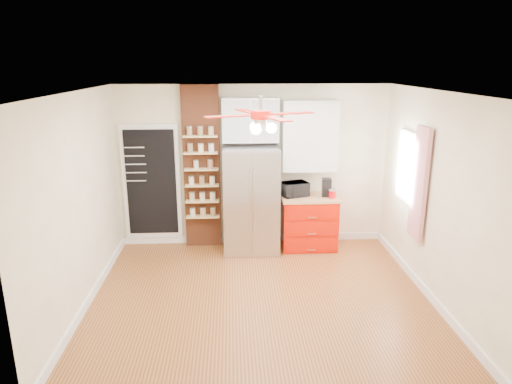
{
  "coord_description": "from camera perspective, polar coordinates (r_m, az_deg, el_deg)",
  "views": [
    {
      "loc": [
        -0.36,
        -5.48,
        3.04
      ],
      "look_at": [
        -0.01,
        0.9,
        1.21
      ],
      "focal_mm": 32.0,
      "sensor_mm": 36.0,
      "label": 1
    }
  ],
  "objects": [
    {
      "name": "wall_left",
      "position": [
        6.04,
        -21.25,
        -1.39
      ],
      "size": [
        0.02,
        4.0,
        2.7
      ],
      "primitive_type": "cube",
      "color": "#FFF5CD",
      "rests_on": "floor"
    },
    {
      "name": "window",
      "position": [
        7.05,
        18.52,
        2.93
      ],
      "size": [
        0.04,
        0.75,
        1.05
      ],
      "primitive_type": "cube",
      "color": "white",
      "rests_on": "wall_right"
    },
    {
      "name": "wall_right",
      "position": [
        6.3,
        21.45,
        -0.72
      ],
      "size": [
        0.02,
        4.0,
        2.7
      ],
      "primitive_type": "cube",
      "color": "#FFF5CD",
      "rests_on": "floor"
    },
    {
      "name": "canister_right",
      "position": [
        7.66,
        9.34,
        0.03
      ],
      "size": [
        0.13,
        0.13,
        0.13
      ],
      "primitive_type": "cylinder",
      "rotation": [
        0.0,
        0.0,
        0.27
      ],
      "color": "#A10B08",
      "rests_on": "red_cabinet"
    },
    {
      "name": "red_cabinet",
      "position": [
        7.72,
        6.59,
        -3.72
      ],
      "size": [
        0.94,
        0.64,
        0.9
      ],
      "color": "red",
      "rests_on": "floor"
    },
    {
      "name": "curtain",
      "position": [
        6.56,
        19.75,
        0.98
      ],
      "size": [
        0.06,
        0.4,
        1.55
      ],
      "primitive_type": "cube",
      "color": "red",
      "rests_on": "wall_right"
    },
    {
      "name": "canister_left",
      "position": [
        7.51,
        9.49,
        -0.3
      ],
      "size": [
        0.12,
        0.12,
        0.13
      ],
      "primitive_type": "cylinder",
      "rotation": [
        0.0,
        0.0,
        0.09
      ],
      "color": "#B30911",
      "rests_on": "red_cabinet"
    },
    {
      "name": "pantry_jar_oats",
      "position": [
        7.43,
        -7.5,
        3.39
      ],
      "size": [
        0.1,
        0.1,
        0.13
      ],
      "primitive_type": "cylinder",
      "rotation": [
        0.0,
        0.0,
        0.28
      ],
      "color": "#C1AF93",
      "rests_on": "brick_pillar"
    },
    {
      "name": "pantry_jar_beans",
      "position": [
        7.47,
        -5.73,
        3.5
      ],
      "size": [
        0.12,
        0.12,
        0.13
      ],
      "primitive_type": "cylinder",
      "rotation": [
        0.0,
        0.0,
        0.33
      ],
      "color": "#99654D",
      "rests_on": "brick_pillar"
    },
    {
      "name": "brick_pillar",
      "position": [
        7.61,
        -6.77,
        3.02
      ],
      "size": [
        0.6,
        0.16,
        2.7
      ],
      "primitive_type": "cube",
      "color": "brown",
      "rests_on": "floor"
    },
    {
      "name": "upper_glass_cabinet",
      "position": [
        7.37,
        -0.72,
        9.03
      ],
      "size": [
        0.9,
        0.35,
        0.7
      ],
      "primitive_type": "cube",
      "color": "white",
      "rests_on": "wall_back"
    },
    {
      "name": "ceiling_fan",
      "position": [
        5.53,
        0.61,
        9.58
      ],
      "size": [
        1.4,
        1.4,
        0.44
      ],
      "color": "silver",
      "rests_on": "ceiling"
    },
    {
      "name": "toaster_oven",
      "position": [
        7.54,
        4.82,
        0.36
      ],
      "size": [
        0.5,
        0.42,
        0.24
      ],
      "primitive_type": "imported",
      "rotation": [
        0.0,
        0.0,
        0.36
      ],
      "color": "black",
      "rests_on": "red_cabinet"
    },
    {
      "name": "coffee_maker",
      "position": [
        7.6,
        8.8,
        0.57
      ],
      "size": [
        0.17,
        0.19,
        0.29
      ],
      "primitive_type": "cube",
      "rotation": [
        0.0,
        0.0,
        -0.12
      ],
      "color": "black",
      "rests_on": "red_cabinet"
    },
    {
      "name": "fridge",
      "position": [
        7.44,
        -0.63,
        -0.95
      ],
      "size": [
        0.9,
        0.7,
        1.75
      ],
      "primitive_type": "cube",
      "color": "#B8B8BD",
      "rests_on": "floor"
    },
    {
      "name": "wall_back",
      "position": [
        7.68,
        -0.39,
        3.25
      ],
      "size": [
        4.5,
        0.02,
        2.7
      ],
      "primitive_type": "cube",
      "color": "#FFF5CD",
      "rests_on": "floor"
    },
    {
      "name": "floor",
      "position": [
        6.28,
        0.55,
        -12.99
      ],
      "size": [
        4.5,
        4.5,
        0.0
      ],
      "primitive_type": "plane",
      "color": "#995D27",
      "rests_on": "ground"
    },
    {
      "name": "ceiling",
      "position": [
        5.51,
        0.62,
        12.43
      ],
      "size": [
        4.5,
        4.5,
        0.0
      ],
      "primitive_type": "plane",
      "color": "white",
      "rests_on": "wall_back"
    },
    {
      "name": "upper_shelf_unit",
      "position": [
        7.53,
        6.72,
        6.96
      ],
      "size": [
        0.9,
        0.3,
        1.15
      ],
      "primitive_type": "cube",
      "color": "white",
      "rests_on": "wall_back"
    },
    {
      "name": "chalkboard",
      "position": [
        7.81,
        -12.93,
        1.17
      ],
      "size": [
        0.95,
        0.05,
        1.95
      ],
      "color": "white",
      "rests_on": "wall_back"
    },
    {
      "name": "wall_front",
      "position": [
        3.89,
        2.52,
        -9.79
      ],
      "size": [
        4.5,
        0.02,
        2.7
      ],
      "primitive_type": "cube",
      "color": "#FFF5CD",
      "rests_on": "floor"
    }
  ]
}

